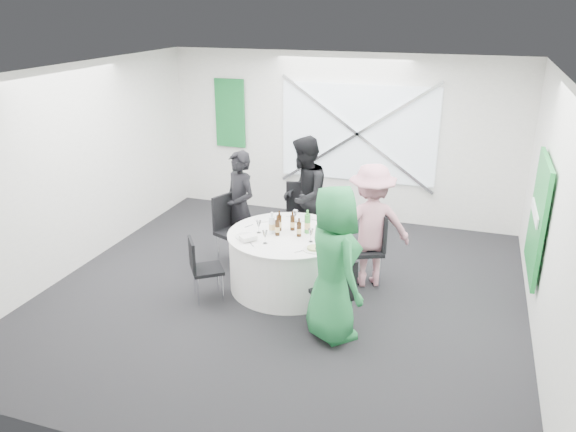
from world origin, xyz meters
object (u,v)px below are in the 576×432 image
(chair_back, at_px, (300,211))
(person_woman_green, at_px, (334,264))
(person_man_back, at_px, (304,196))
(green_water_bottle, at_px, (307,224))
(chair_back_left, at_px, (231,224))
(chair_front_right, at_px, (336,291))
(banquet_table, at_px, (288,260))
(chair_back_right, at_px, (371,242))
(clear_water_bottle, at_px, (272,225))
(chair_front_left, at_px, (201,265))
(person_woman_pink, at_px, (371,226))
(person_man_back_left, at_px, (240,207))

(chair_back, relative_size, person_woman_green, 0.58)
(person_man_back, bearing_deg, green_water_bottle, 12.41)
(chair_back_left, distance_m, chair_front_right, 2.25)
(banquet_table, bearing_deg, chair_back_right, 23.48)
(chair_back_left, relative_size, chair_back_right, 1.01)
(person_man_back, distance_m, clear_water_bottle, 1.21)
(chair_back_left, distance_m, chair_back_right, 2.00)
(chair_front_right, relative_size, person_man_back, 0.50)
(chair_back, relative_size, chair_front_right, 1.16)
(chair_front_right, bearing_deg, clear_water_bottle, -82.20)
(person_woman_green, relative_size, green_water_bottle, 5.70)
(person_man_back, bearing_deg, chair_back_left, -56.46)
(chair_front_right, xyz_separation_m, clear_water_bottle, (-1.05, 0.80, 0.35))
(banquet_table, distance_m, person_woman_green, 1.36)
(chair_front_left, xyz_separation_m, person_man_back, (0.78, 1.82, 0.40))
(green_water_bottle, bearing_deg, chair_back, 111.93)
(person_man_back, bearing_deg, person_woman_pink, 50.67)
(chair_front_left, bearing_deg, green_water_bottle, -92.28)
(person_man_back, relative_size, green_water_bottle, 5.66)
(green_water_bottle, distance_m, clear_water_bottle, 0.45)
(chair_back_left, bearing_deg, person_woman_pink, -66.47)
(chair_front_left, xyz_separation_m, person_man_back_left, (0.00, 1.25, 0.33))
(person_woman_pink, relative_size, person_woman_green, 0.93)
(chair_back_left, xyz_separation_m, person_woman_pink, (1.98, 0.01, 0.23))
(banquet_table, xyz_separation_m, person_woman_green, (0.84, -0.94, 0.51))
(chair_back, relative_size, chair_front_left, 1.25)
(banquet_table, relative_size, chair_back_left, 1.54)
(person_man_back_left, bearing_deg, chair_front_left, -57.54)
(chair_back, height_order, person_woman_green, person_woman_green)
(chair_front_left, bearing_deg, person_man_back_left, -36.02)
(chair_back_left, height_order, chair_front_left, chair_back_left)
(clear_water_bottle, bearing_deg, chair_back_right, 22.33)
(chair_back_right, distance_m, green_water_bottle, 0.90)
(person_man_back_left, bearing_deg, person_woman_green, -8.49)
(chair_front_right, xyz_separation_m, person_man_back_left, (-1.77, 1.44, 0.29))
(chair_front_left, bearing_deg, person_woman_green, -134.77)
(clear_water_bottle, bearing_deg, chair_front_left, -139.84)
(chair_back_left, distance_m, chair_front_left, 1.10)
(banquet_table, height_order, green_water_bottle, green_water_bottle)
(person_man_back_left, bearing_deg, chair_back_left, -81.82)
(banquet_table, relative_size, person_woman_pink, 0.94)
(chair_back_left, bearing_deg, person_man_back, -26.33)
(person_woman_green, height_order, green_water_bottle, person_woman_green)
(person_woman_pink, distance_m, person_woman_green, 1.39)
(person_man_back_left, distance_m, green_water_bottle, 1.25)
(banquet_table, xyz_separation_m, clear_water_bottle, (-0.20, -0.06, 0.49))
(person_man_back, bearing_deg, banquet_table, 0.00)
(person_man_back_left, xyz_separation_m, person_woman_green, (1.75, -1.53, 0.07))
(chair_back, height_order, person_woman_pink, person_woman_pink)
(person_woman_green, distance_m, green_water_bottle, 1.20)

